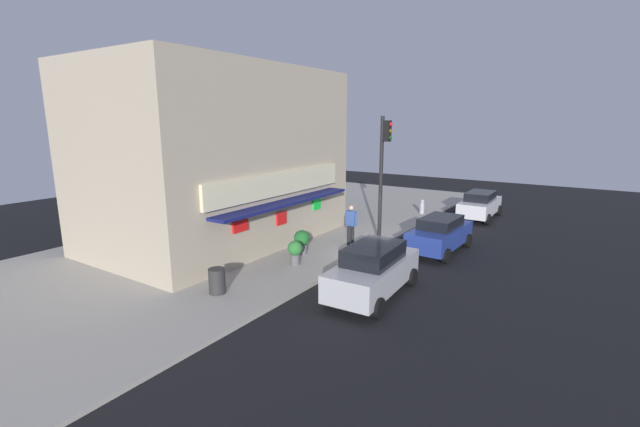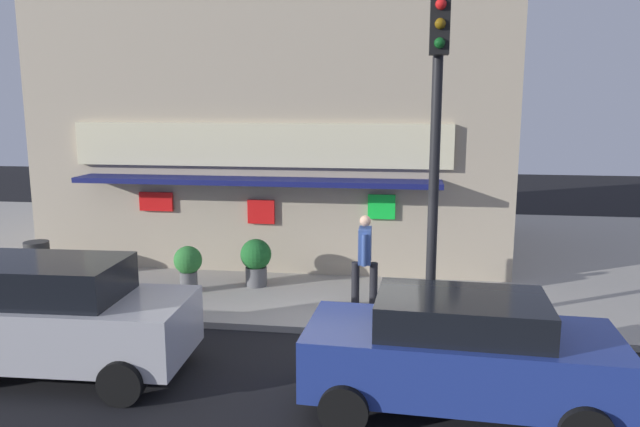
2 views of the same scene
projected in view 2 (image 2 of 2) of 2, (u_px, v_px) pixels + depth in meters
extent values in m
plane|color=black|center=(347.00, 336.00, 10.81)|extent=(53.56, 53.56, 0.00)
cube|color=#A39E93|center=(370.00, 251.00, 16.79)|extent=(35.71, 12.31, 0.13)
cube|color=tan|center=(288.00, 102.00, 17.23)|extent=(11.64, 7.13, 8.08)
cube|color=beige|center=(258.00, 145.00, 13.86)|extent=(8.84, 0.16, 0.99)
cube|color=navy|center=(255.00, 181.00, 13.66)|extent=(8.38, 0.90, 0.12)
cube|color=red|center=(156.00, 201.00, 14.49)|extent=(0.83, 0.08, 0.45)
cube|color=red|center=(261.00, 212.00, 14.15)|extent=(0.64, 0.08, 0.56)
cube|color=#19E53F|center=(382.00, 207.00, 13.72)|extent=(0.62, 0.08, 0.56)
cylinder|color=black|center=(434.00, 163.00, 10.48)|extent=(0.18, 0.18, 5.91)
cube|color=black|center=(440.00, 25.00, 9.83)|extent=(0.32, 0.28, 0.95)
sphere|color=red|center=(441.00, 4.00, 9.63)|extent=(0.18, 0.18, 0.18)
sphere|color=brown|center=(440.00, 24.00, 9.68)|extent=(0.18, 0.18, 0.18)
sphere|color=#0F4C19|center=(440.00, 43.00, 9.74)|extent=(0.18, 0.18, 0.18)
cylinder|color=#2D2D2D|center=(38.00, 260.00, 13.90)|extent=(0.56, 0.56, 0.86)
cylinder|color=black|center=(373.00, 285.00, 11.93)|extent=(0.16, 0.16, 0.90)
cylinder|color=black|center=(355.00, 284.00, 11.97)|extent=(0.16, 0.16, 0.90)
cube|color=#334C8C|center=(365.00, 245.00, 11.81)|extent=(0.25, 0.48, 0.69)
sphere|color=tan|center=(365.00, 221.00, 11.72)|extent=(0.22, 0.22, 0.22)
cylinder|color=#334C8C|center=(366.00, 244.00, 12.07)|extent=(0.10, 0.10, 0.62)
cylinder|color=#334C8C|center=(364.00, 250.00, 11.56)|extent=(0.10, 0.10, 0.62)
cylinder|color=#59595B|center=(189.00, 281.00, 12.96)|extent=(0.37, 0.37, 0.44)
sphere|color=#2D7A33|center=(188.00, 260.00, 12.87)|extent=(0.60, 0.60, 0.60)
cylinder|color=#59595B|center=(256.00, 276.00, 13.38)|extent=(0.47, 0.47, 0.42)
sphere|color=#1E6628|center=(256.00, 254.00, 13.29)|extent=(0.68, 0.68, 0.68)
cube|color=navy|center=(459.00, 359.00, 8.07)|extent=(4.16, 1.87, 0.83)
cube|color=black|center=(461.00, 313.00, 7.95)|extent=(2.27, 1.51, 0.46)
cylinder|color=black|center=(558.00, 370.00, 8.69)|extent=(0.65, 0.25, 0.64)
cylinder|color=black|center=(360.00, 355.00, 9.22)|extent=(0.65, 0.25, 0.64)
cylinder|color=black|center=(344.00, 409.00, 7.59)|extent=(0.65, 0.25, 0.64)
cube|color=#B7B7BC|center=(48.00, 325.00, 9.22)|extent=(4.41, 1.88, 0.89)
cube|color=black|center=(44.00, 279.00, 9.08)|extent=(2.40, 1.53, 0.57)
cylinder|color=black|center=(166.00, 336.00, 9.98)|extent=(0.65, 0.25, 0.64)
cylinder|color=black|center=(121.00, 383.00, 8.30)|extent=(0.65, 0.25, 0.64)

